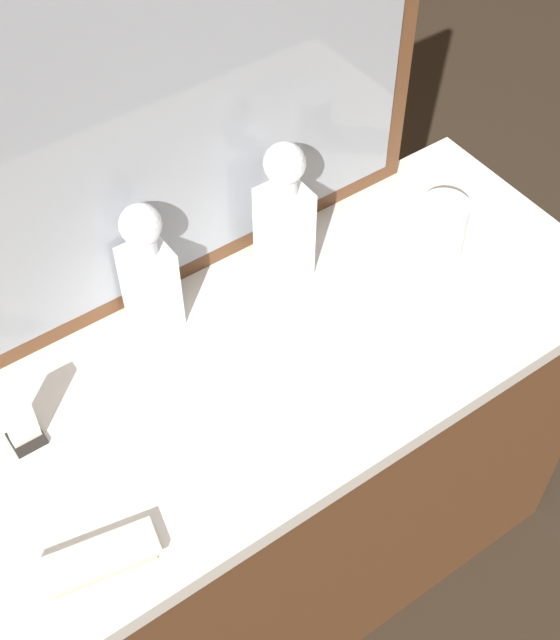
{
  "coord_description": "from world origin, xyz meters",
  "views": [
    {
      "loc": [
        -0.53,
        -0.75,
        1.99
      ],
      "look_at": [
        0.0,
        0.0,
        0.9
      ],
      "focal_mm": 49.99,
      "sensor_mm": 36.0,
      "label": 1
    }
  ],
  "objects_px": {
    "crystal_decanter_front": "(284,224)",
    "crystal_tumbler_far_left": "(442,229)",
    "silver_brush_right": "(99,559)",
    "crystal_decanter_center": "(149,278)",
    "napkin_holder": "(21,423)"
  },
  "relations": [
    {
      "from": "crystal_decanter_front",
      "to": "crystal_tumbler_far_left",
      "type": "distance_m",
      "value": 0.3
    },
    {
      "from": "crystal_decanter_front",
      "to": "silver_brush_right",
      "type": "distance_m",
      "value": 0.63
    },
    {
      "from": "crystal_tumbler_far_left",
      "to": "crystal_decanter_front",
      "type": "bearing_deg",
      "value": 155.13
    },
    {
      "from": "crystal_decanter_center",
      "to": "crystal_tumbler_far_left",
      "type": "height_order",
      "value": "crystal_decanter_center"
    },
    {
      "from": "crystal_tumbler_far_left",
      "to": "silver_brush_right",
      "type": "xyz_separation_m",
      "value": [
        -0.8,
        -0.19,
        -0.04
      ]
    },
    {
      "from": "crystal_decanter_center",
      "to": "silver_brush_right",
      "type": "relative_size",
      "value": 1.45
    },
    {
      "from": "crystal_tumbler_far_left",
      "to": "silver_brush_right",
      "type": "relative_size",
      "value": 0.62
    },
    {
      "from": "crystal_decanter_center",
      "to": "napkin_holder",
      "type": "height_order",
      "value": "crystal_decanter_center"
    },
    {
      "from": "crystal_decanter_center",
      "to": "silver_brush_right",
      "type": "xyz_separation_m",
      "value": [
        -0.29,
        -0.34,
        -0.09
      ]
    },
    {
      "from": "crystal_tumbler_far_left",
      "to": "napkin_holder",
      "type": "relative_size",
      "value": 1.0
    },
    {
      "from": "crystal_tumbler_far_left",
      "to": "napkin_holder",
      "type": "xyz_separation_m",
      "value": [
        -0.8,
        0.06,
        -0.0
      ]
    },
    {
      "from": "silver_brush_right",
      "to": "napkin_holder",
      "type": "relative_size",
      "value": 1.62
    },
    {
      "from": "crystal_tumbler_far_left",
      "to": "silver_brush_right",
      "type": "bearing_deg",
      "value": -166.58
    },
    {
      "from": "crystal_tumbler_far_left",
      "to": "silver_brush_right",
      "type": "distance_m",
      "value": 0.83
    },
    {
      "from": "silver_brush_right",
      "to": "napkin_holder",
      "type": "xyz_separation_m",
      "value": [
        0.0,
        0.25,
        0.03
      ]
    }
  ]
}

